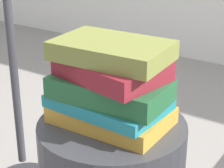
% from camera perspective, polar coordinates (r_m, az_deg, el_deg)
% --- Properties ---
extents(book_ochre, '(0.30, 0.20, 0.04)m').
position_cam_1_polar(book_ochre, '(1.11, -0.10, -4.19)').
color(book_ochre, '#B7842D').
rests_on(book_ochre, side_table).
extents(book_teal, '(0.30, 0.21, 0.03)m').
position_cam_1_polar(book_teal, '(1.09, -0.47, -2.46)').
color(book_teal, '#1E727F').
rests_on(book_teal, book_ochre).
extents(book_forest, '(0.30, 0.18, 0.06)m').
position_cam_1_polar(book_forest, '(1.06, -0.47, -0.62)').
color(book_forest, '#1E512D').
rests_on(book_forest, book_teal).
extents(book_maroon, '(0.28, 0.23, 0.05)m').
position_cam_1_polar(book_maroon, '(1.05, 0.01, 2.08)').
color(book_maroon, maroon).
rests_on(book_maroon, book_forest).
extents(book_olive, '(0.29, 0.20, 0.05)m').
position_cam_1_polar(book_olive, '(1.04, 0.16, 4.66)').
color(book_olive, olive).
rests_on(book_olive, book_maroon).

